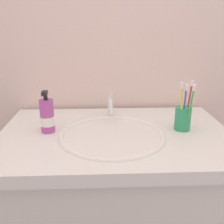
# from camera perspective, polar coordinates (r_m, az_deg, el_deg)

# --- Properties ---
(tiled_wall_back) EXTENTS (2.16, 0.04, 2.40)m
(tiled_wall_back) POSITION_cam_1_polar(r_m,az_deg,el_deg) (1.35, -0.09, 15.92)
(tiled_wall_back) COLOR beige
(tiled_wall_back) RESTS_ON ground
(vanity_counter) EXTENTS (0.96, 0.63, 0.84)m
(vanity_counter) POSITION_cam_1_polar(r_m,az_deg,el_deg) (1.31, 0.63, -21.41)
(vanity_counter) COLOR silver
(vanity_counter) RESTS_ON ground
(sink_basin) EXTENTS (0.43, 0.43, 0.12)m
(sink_basin) POSITION_cam_1_polar(r_m,az_deg,el_deg) (1.07, 0.07, -7.18)
(sink_basin) COLOR white
(sink_basin) RESTS_ON vanity_counter
(faucet) EXTENTS (0.02, 0.16, 0.13)m
(faucet) POSITION_cam_1_polar(r_m,az_deg,el_deg) (1.22, -0.36, 1.48)
(faucet) COLOR silver
(faucet) RESTS_ON sink_basin
(toothbrush_cup) EXTENTS (0.07, 0.07, 0.10)m
(toothbrush_cup) POSITION_cam_1_polar(r_m,az_deg,el_deg) (1.13, 15.15, -1.38)
(toothbrush_cup) COLOR #2D9966
(toothbrush_cup) RESTS_ON vanity_counter
(toothbrush_green) EXTENTS (0.02, 0.04, 0.20)m
(toothbrush_green) POSITION_cam_1_polar(r_m,az_deg,el_deg) (1.08, 16.77, 1.38)
(toothbrush_green) COLOR green
(toothbrush_green) RESTS_ON toothbrush_cup
(toothbrush_yellow) EXTENTS (0.03, 0.04, 0.21)m
(toothbrush_yellow) POSITION_cam_1_polar(r_m,az_deg,el_deg) (1.08, 14.95, 1.70)
(toothbrush_yellow) COLOR yellow
(toothbrush_yellow) RESTS_ON toothbrush_cup
(toothbrush_red) EXTENTS (0.03, 0.01, 0.21)m
(toothbrush_red) POSITION_cam_1_polar(r_m,az_deg,el_deg) (1.12, 16.42, 2.15)
(toothbrush_red) COLOR red
(toothbrush_red) RESTS_ON toothbrush_cup
(toothbrush_blue) EXTENTS (0.01, 0.04, 0.20)m
(toothbrush_blue) POSITION_cam_1_polar(r_m,az_deg,el_deg) (1.09, 15.59, 1.56)
(toothbrush_blue) COLOR blue
(toothbrush_blue) RESTS_ON toothbrush_cup
(soap_dispenser) EXTENTS (0.06, 0.06, 0.18)m
(soap_dispenser) POSITION_cam_1_polar(r_m,az_deg,el_deg) (1.10, -13.95, -0.93)
(soap_dispenser) COLOR #B24CA5
(soap_dispenser) RESTS_ON vanity_counter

